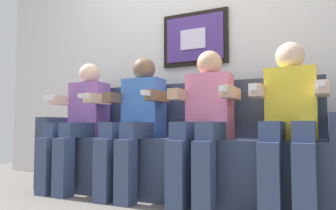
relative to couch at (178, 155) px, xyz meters
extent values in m
plane|color=#66605B|center=(0.00, -0.33, -0.31)|extent=(6.28, 6.28, 0.00)
cube|color=silver|center=(0.00, 0.44, 0.99)|extent=(4.83, 0.05, 2.60)
cube|color=black|center=(0.00, 0.40, 1.04)|extent=(0.63, 0.03, 0.50)
cube|color=#4C337F|center=(0.00, 0.38, 1.04)|extent=(0.55, 0.02, 0.42)
cube|color=silver|center=(-0.01, 0.37, 1.03)|extent=(0.24, 0.02, 0.18)
cube|color=#333D56|center=(0.00, -0.04, -0.09)|extent=(2.15, 0.58, 0.45)
cube|color=#333D56|center=(0.00, 0.18, 0.36)|extent=(2.15, 0.14, 0.45)
cube|color=#333D56|center=(-1.15, -0.04, 0.00)|extent=(0.14, 0.58, 0.62)
cube|color=#8C59A5|center=(-0.86, -0.05, 0.38)|extent=(0.32, 0.20, 0.48)
sphere|color=beige|center=(-0.86, -0.05, 0.70)|extent=(0.19, 0.19, 0.19)
cube|color=#38476B|center=(-0.95, -0.25, 0.20)|extent=(0.12, 0.40, 0.12)
cube|color=#38476B|center=(-0.77, -0.25, 0.20)|extent=(0.12, 0.40, 0.12)
cube|color=#38476B|center=(-0.95, -0.45, -0.09)|extent=(0.12, 0.12, 0.45)
cube|color=#38476B|center=(-0.77, -0.45, -0.09)|extent=(0.12, 0.12, 0.45)
cube|color=beige|center=(-1.05, -0.17, 0.46)|extent=(0.08, 0.28, 0.08)
cube|color=beige|center=(-0.67, -0.17, 0.46)|extent=(0.08, 0.28, 0.08)
cube|color=white|center=(-0.67, -0.33, 0.47)|extent=(0.04, 0.13, 0.04)
cube|color=white|center=(-1.05, -0.33, 0.47)|extent=(0.04, 0.10, 0.04)
cube|color=#3F72CC|center=(-0.29, -0.05, 0.38)|extent=(0.32, 0.20, 0.48)
sphere|color=brown|center=(-0.29, -0.05, 0.70)|extent=(0.19, 0.19, 0.19)
cube|color=#38476B|center=(-0.38, -0.25, 0.20)|extent=(0.12, 0.40, 0.12)
cube|color=#38476B|center=(-0.20, -0.25, 0.20)|extent=(0.12, 0.40, 0.12)
cube|color=#38476B|center=(-0.38, -0.45, -0.09)|extent=(0.12, 0.12, 0.45)
cube|color=#38476B|center=(-0.20, -0.45, -0.09)|extent=(0.12, 0.12, 0.45)
cube|color=brown|center=(-0.48, -0.17, 0.46)|extent=(0.08, 0.28, 0.08)
cube|color=brown|center=(-0.10, -0.17, 0.46)|extent=(0.08, 0.28, 0.08)
cube|color=white|center=(-0.10, -0.33, 0.47)|extent=(0.04, 0.13, 0.04)
cube|color=pink|center=(0.29, -0.05, 0.38)|extent=(0.32, 0.20, 0.48)
sphere|color=tan|center=(0.29, -0.05, 0.70)|extent=(0.19, 0.19, 0.19)
cube|color=#38476B|center=(0.20, -0.25, 0.20)|extent=(0.12, 0.40, 0.12)
cube|color=#38476B|center=(0.38, -0.25, 0.20)|extent=(0.12, 0.40, 0.12)
cube|color=#38476B|center=(0.20, -0.45, -0.09)|extent=(0.12, 0.12, 0.45)
cube|color=#38476B|center=(0.38, -0.45, -0.09)|extent=(0.12, 0.12, 0.45)
cube|color=tan|center=(0.10, -0.17, 0.46)|extent=(0.08, 0.28, 0.08)
cube|color=tan|center=(0.48, -0.17, 0.46)|extent=(0.08, 0.28, 0.08)
cube|color=white|center=(0.48, -0.33, 0.47)|extent=(0.04, 0.13, 0.04)
cube|color=yellow|center=(0.86, -0.05, 0.38)|extent=(0.32, 0.20, 0.48)
sphere|color=beige|center=(0.86, -0.05, 0.70)|extent=(0.19, 0.19, 0.19)
cube|color=#38476B|center=(0.77, -0.25, 0.20)|extent=(0.12, 0.40, 0.12)
cube|color=#38476B|center=(0.95, -0.25, 0.20)|extent=(0.12, 0.40, 0.12)
cube|color=#38476B|center=(0.77, -0.45, -0.09)|extent=(0.12, 0.12, 0.45)
cube|color=#38476B|center=(0.95, -0.45, -0.09)|extent=(0.12, 0.12, 0.45)
cube|color=beige|center=(0.67, -0.17, 0.46)|extent=(0.08, 0.28, 0.08)
cube|color=beige|center=(1.05, -0.17, 0.46)|extent=(0.08, 0.28, 0.08)
cube|color=white|center=(1.05, -0.33, 0.47)|extent=(0.04, 0.13, 0.04)
cube|color=white|center=(0.67, -0.33, 0.47)|extent=(0.04, 0.10, 0.04)
camera|label=1|loc=(1.05, -2.34, 0.23)|focal=34.31mm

